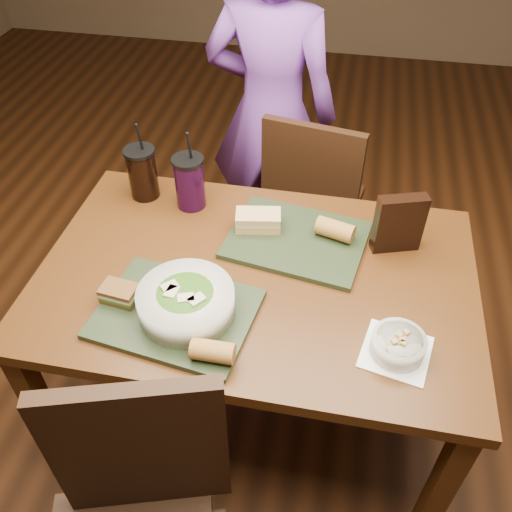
# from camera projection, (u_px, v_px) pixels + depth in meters

# --- Properties ---
(ground) EXTENTS (6.00, 6.00, 0.00)m
(ground) POSITION_uv_depth(u_px,v_px,m) (256.00, 408.00, 2.13)
(ground) COLOR #381C0B
(ground) RESTS_ON ground
(dining_table) EXTENTS (1.30, 0.85, 0.75)m
(dining_table) POSITION_uv_depth(u_px,v_px,m) (256.00, 294.00, 1.68)
(dining_table) COLOR #48270E
(dining_table) RESTS_ON ground
(chair_far) EXTENTS (0.46, 0.46, 0.91)m
(chair_far) POSITION_uv_depth(u_px,v_px,m) (310.00, 200.00, 2.29)
(chair_far) COLOR black
(chair_far) RESTS_ON ground
(diner) EXTENTS (0.59, 0.42, 1.54)m
(diner) POSITION_uv_depth(u_px,v_px,m) (271.00, 114.00, 2.28)
(diner) COLOR #71389C
(diner) RESTS_ON ground
(tray_near) EXTENTS (0.46, 0.38, 0.02)m
(tray_near) POSITION_uv_depth(u_px,v_px,m) (176.00, 314.00, 1.49)
(tray_near) COLOR black
(tray_near) RESTS_ON dining_table
(tray_far) EXTENTS (0.47, 0.38, 0.02)m
(tray_far) POSITION_uv_depth(u_px,v_px,m) (297.00, 240.00, 1.71)
(tray_far) COLOR black
(tray_far) RESTS_ON dining_table
(salad_bowl) EXTENTS (0.26, 0.26, 0.09)m
(salad_bowl) POSITION_uv_depth(u_px,v_px,m) (186.00, 301.00, 1.45)
(salad_bowl) COLOR silver
(salad_bowl) RESTS_ON tray_near
(soup_bowl) EXTENTS (0.20, 0.20, 0.07)m
(soup_bowl) POSITION_uv_depth(u_px,v_px,m) (398.00, 345.00, 1.38)
(soup_bowl) COLOR white
(soup_bowl) RESTS_ON dining_table
(sandwich_near) EXTENTS (0.11, 0.08, 0.05)m
(sandwich_near) POSITION_uv_depth(u_px,v_px,m) (120.00, 293.00, 1.50)
(sandwich_near) COLOR #593819
(sandwich_near) RESTS_ON tray_near
(sandwich_far) EXTENTS (0.15, 0.10, 0.06)m
(sandwich_far) POSITION_uv_depth(u_px,v_px,m) (258.00, 220.00, 1.73)
(sandwich_far) COLOR tan
(sandwich_far) RESTS_ON tray_far
(baguette_near) EXTENTS (0.11, 0.06, 0.06)m
(baguette_near) POSITION_uv_depth(u_px,v_px,m) (213.00, 351.00, 1.35)
(baguette_near) COLOR #AD7533
(baguette_near) RESTS_ON tray_near
(baguette_far) EXTENTS (0.13, 0.09, 0.06)m
(baguette_far) POSITION_uv_depth(u_px,v_px,m) (335.00, 230.00, 1.69)
(baguette_far) COLOR #AD7533
(baguette_far) RESTS_ON tray_far
(cup_cola) EXTENTS (0.10, 0.10, 0.28)m
(cup_cola) POSITION_uv_depth(u_px,v_px,m) (142.00, 173.00, 1.84)
(cup_cola) COLOR black
(cup_cola) RESTS_ON dining_table
(cup_berry) EXTENTS (0.11, 0.11, 0.29)m
(cup_berry) POSITION_uv_depth(u_px,v_px,m) (190.00, 182.00, 1.80)
(cup_berry) COLOR black
(cup_berry) RESTS_ON dining_table
(chip_bag) EXTENTS (0.15, 0.09, 0.19)m
(chip_bag) POSITION_uv_depth(u_px,v_px,m) (399.00, 224.00, 1.63)
(chip_bag) COLOR black
(chip_bag) RESTS_ON dining_table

